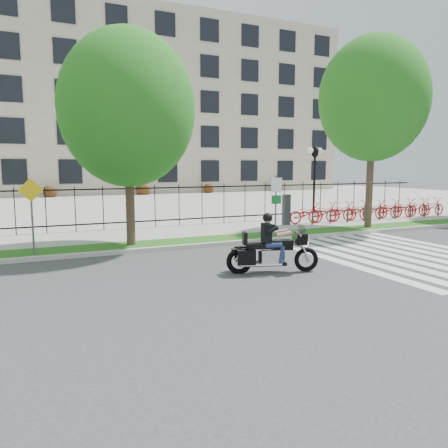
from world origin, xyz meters
name	(u,v)px	position (x,y,z in m)	size (l,w,h in m)	color
ground	(279,268)	(0.00, 0.00, 0.00)	(120.00, 120.00, 0.00)	#38383A
curb	(223,244)	(0.00, 4.10, 0.07)	(60.00, 0.20, 0.15)	#B4B2A9
grass_verge	(214,240)	(0.00, 4.95, 0.07)	(60.00, 1.50, 0.15)	#275A16
sidewalk	(192,232)	(0.00, 7.45, 0.07)	(60.00, 3.50, 0.15)	#A39F98
plaza	(116,203)	(0.00, 25.00, 0.05)	(80.00, 34.00, 0.10)	#A39F98
crosswalk_stripes	(399,254)	(4.83, 0.00, 0.01)	(5.70, 8.00, 0.01)	silver
iron_fence	(179,205)	(0.00, 9.20, 1.15)	(30.00, 0.06, 2.00)	black
office_building	(81,108)	(0.00, 44.92, 9.97)	(60.00, 21.90, 20.15)	#AEA08C
lamp_post_right	(315,163)	(10.00, 12.00, 3.21)	(1.06, 0.70, 4.25)	black
street_tree_1	(127,109)	(-3.32, 4.95, 5.04)	(4.82, 4.82, 7.67)	#3C2B20
street_tree_2	(373,99)	(7.98, 4.95, 6.08)	(4.98, 4.98, 8.80)	#3C2B20
bike_share_station	(373,210)	(10.39, 7.20, 0.67)	(11.16, 0.88, 1.50)	#2D2D33
sign_pole_regulatory	(276,197)	(2.65, 4.58, 1.74)	(0.50, 0.09, 2.50)	#59595B
sign_pole_warning	(31,206)	(-6.61, 4.58, 1.74)	(0.78, 0.09, 2.49)	#59595B
motorcycle_rider	(272,249)	(-0.48, -0.37, 0.69)	(2.59, 1.26, 2.07)	black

